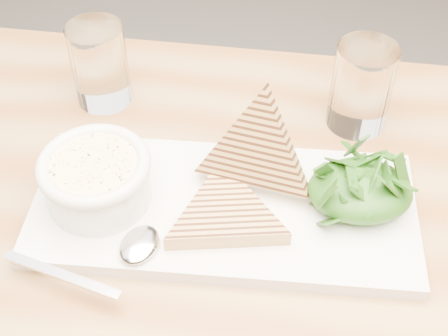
{
  "coord_description": "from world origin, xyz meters",
  "views": [
    {
      "loc": [
        -0.12,
        -0.41,
        1.28
      ],
      "look_at": [
        -0.13,
        0.04,
        0.82
      ],
      "focal_mm": 50.0,
      "sensor_mm": 36.0,
      "label": 1
    }
  ],
  "objects_px": {
    "soup_bowl": "(98,184)",
    "glass_near": "(100,65)",
    "glass_far": "(362,87)",
    "platter": "(224,209)",
    "table_top": "(185,281)"
  },
  "relations": [
    {
      "from": "soup_bowl",
      "to": "glass_near",
      "type": "distance_m",
      "value": 0.19
    },
    {
      "from": "soup_bowl",
      "to": "glass_far",
      "type": "bearing_deg",
      "value": 25.81
    },
    {
      "from": "platter",
      "to": "glass_near",
      "type": "height_order",
      "value": "glass_near"
    },
    {
      "from": "glass_far",
      "to": "platter",
      "type": "bearing_deg",
      "value": -137.21
    },
    {
      "from": "glass_near",
      "to": "platter",
      "type": "bearing_deg",
      "value": -51.34
    },
    {
      "from": "platter",
      "to": "glass_far",
      "type": "bearing_deg",
      "value": 42.79
    },
    {
      "from": "table_top",
      "to": "glass_far",
      "type": "distance_m",
      "value": 0.31
    },
    {
      "from": "table_top",
      "to": "glass_far",
      "type": "relative_size",
      "value": 10.47
    },
    {
      "from": "table_top",
      "to": "platter",
      "type": "distance_m",
      "value": 0.09
    },
    {
      "from": "soup_bowl",
      "to": "glass_far",
      "type": "relative_size",
      "value": 1.0
    },
    {
      "from": "soup_bowl",
      "to": "glass_far",
      "type": "distance_m",
      "value": 0.32
    },
    {
      "from": "soup_bowl",
      "to": "glass_near",
      "type": "relative_size",
      "value": 1.03
    },
    {
      "from": "platter",
      "to": "soup_bowl",
      "type": "relative_size",
      "value": 3.71
    },
    {
      "from": "glass_near",
      "to": "glass_far",
      "type": "height_order",
      "value": "glass_far"
    },
    {
      "from": "soup_bowl",
      "to": "table_top",
      "type": "bearing_deg",
      "value": -41.21
    }
  ]
}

